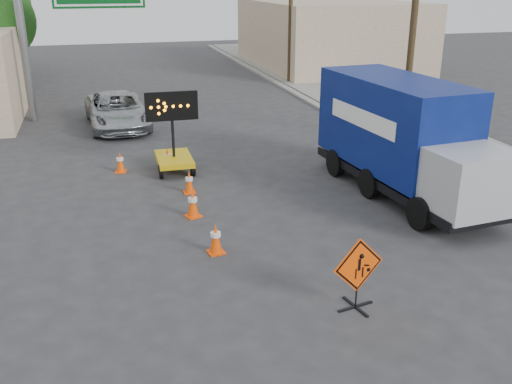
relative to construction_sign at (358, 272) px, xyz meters
name	(u,v)px	position (x,y,z in m)	size (l,w,h in m)	color
ground	(298,298)	(-0.99, 0.63, -0.81)	(100.00, 100.00, 0.00)	#2D2D30
curb_right	(334,115)	(6.21, 15.63, -0.75)	(0.40, 60.00, 0.12)	gray
sidewalk_right	(378,112)	(8.51, 15.63, -0.74)	(4.00, 60.00, 0.15)	gray
building_right_far	(328,34)	(12.01, 30.63, 1.49)	(10.00, 14.00, 4.60)	#CCB194
highway_gantry	(68,5)	(-5.42, 18.59, 4.26)	(6.18, 0.38, 6.90)	slate
utility_pole_near	(414,21)	(7.01, 10.63, 3.87)	(1.80, 0.26, 9.00)	#43331C
utility_pole_far	(291,4)	(7.01, 24.63, 3.87)	(1.80, 0.26, 9.00)	#43331C
construction_sign	(358,272)	(0.00, 0.00, 0.00)	(1.14, 0.82, 1.54)	black
arrow_board	(174,154)	(-2.27, 9.57, -0.20)	(1.73, 1.94, 2.74)	gold
pickup_truck	(117,110)	(-3.80, 16.31, -0.07)	(2.47, 5.36, 1.49)	#A9ACB0
box_truck	(403,144)	(4.05, 5.59, 0.74)	(2.78, 7.37, 3.43)	black
cone_a	(216,238)	(-2.20, 3.15, -0.43)	(0.44, 0.44, 0.77)	#FF4A05
cone_b	(193,203)	(-2.34, 5.49, -0.42)	(0.52, 0.52, 0.79)	#FF4A05
cone_c	(189,182)	(-2.13, 7.35, -0.46)	(0.37, 0.37, 0.71)	#FF4A05
cone_d	(120,162)	(-4.06, 9.96, -0.45)	(0.44, 0.44, 0.72)	#FF4A05
cone_e	(167,158)	(-2.46, 9.88, -0.44)	(0.47, 0.47, 0.74)	#FF4A05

